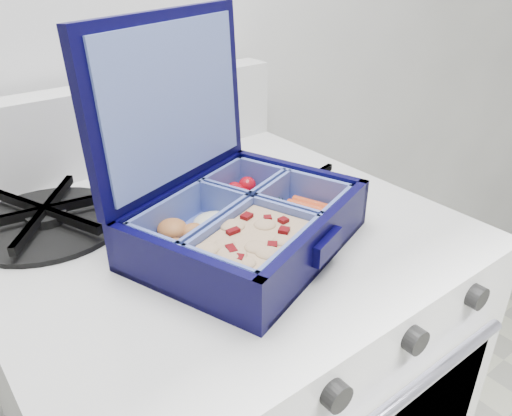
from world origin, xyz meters
TOP-DOWN VIEW (x-y plane):
  - bento_box at (0.10, 1.64)m, footprint 0.29×0.26m
  - burner_grate at (0.23, 1.70)m, footprint 0.20×0.20m
  - burner_grate_rear at (-0.06, 1.83)m, footprint 0.21×0.21m
  - fork at (0.13, 1.76)m, footprint 0.15×0.11m

SIDE VIEW (x-z plane):
  - fork at x=0.13m, z-range 0.79..0.80m
  - burner_grate_rear at x=-0.06m, z-range 0.79..0.82m
  - burner_grate at x=0.23m, z-range 0.79..0.82m
  - bento_box at x=0.10m, z-range 0.79..0.85m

